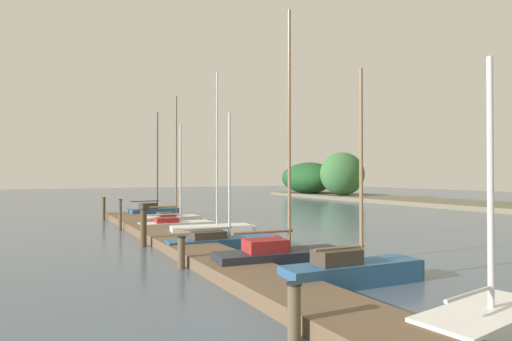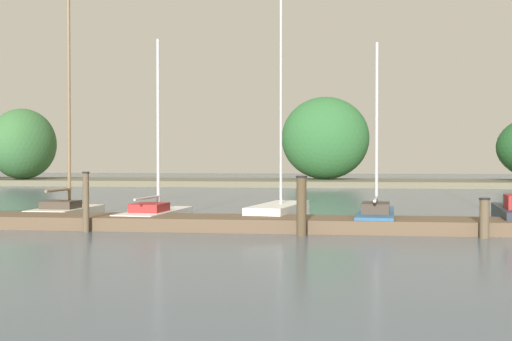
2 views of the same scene
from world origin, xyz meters
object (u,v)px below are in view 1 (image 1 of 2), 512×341
at_px(sailboat_2, 177,224).
at_px(mooring_piling_0, 104,208).
at_px(sailboat_6, 356,270).
at_px(sailboat_5, 284,255).
at_px(mooring_piling_2, 144,228).
at_px(sailboat_4, 225,241).
at_px(sailboat_1, 174,216).
at_px(mooring_piling_4, 294,311).
at_px(sailboat_3, 215,230).
at_px(mooring_piling_3, 181,252).
at_px(sailboat_0, 155,211).
at_px(mooring_piling_1, 120,214).
at_px(sailboat_7, 489,315).

height_order(sailboat_2, mooring_piling_0, sailboat_2).
bearing_deg(sailboat_6, sailboat_5, 110.39).
bearing_deg(mooring_piling_2, sailboat_4, 52.95).
bearing_deg(sailboat_4, sailboat_6, -77.57).
relative_size(sailboat_1, mooring_piling_4, 7.68).
xyz_separation_m(sailboat_3, mooring_piling_3, (5.24, -3.28, 0.15)).
xyz_separation_m(mooring_piling_3, mooring_piling_4, (6.14, -0.03, 0.01)).
distance_m(sailboat_0, mooring_piling_2, 11.52).
height_order(sailboat_2, mooring_piling_1, sailboat_2).
height_order(sailboat_1, sailboat_3, sailboat_1).
relative_size(mooring_piling_2, mooring_piling_4, 1.51).
bearing_deg(sailboat_1, sailboat_2, -102.30).
bearing_deg(sailboat_7, mooring_piling_0, 91.33).
bearing_deg(mooring_piling_2, sailboat_7, 16.02).
distance_m(sailboat_5, sailboat_6, 2.48).
distance_m(sailboat_3, sailboat_7, 12.71).
distance_m(sailboat_4, mooring_piling_3, 3.49).
xyz_separation_m(sailboat_0, sailboat_2, (6.51, -0.55, -0.16)).
xyz_separation_m(mooring_piling_1, mooring_piling_3, (10.02, -0.02, -0.30)).
xyz_separation_m(sailboat_1, mooring_piling_4, (18.17, -3.50, 0.12)).
xyz_separation_m(sailboat_1, sailboat_3, (6.79, -0.19, -0.04)).
bearing_deg(mooring_piling_2, sailboat_3, 104.00).
relative_size(mooring_piling_0, mooring_piling_4, 1.44).
relative_size(sailboat_1, mooring_piling_0, 5.33).
height_order(sailboat_2, sailboat_6, sailboat_6).
xyz_separation_m(sailboat_2, mooring_piling_1, (-1.11, -2.67, 0.51)).
distance_m(sailboat_3, mooring_piling_0, 10.69).
distance_m(sailboat_1, sailboat_5, 13.57).
bearing_deg(sailboat_2, sailboat_7, -82.93).
xyz_separation_m(sailboat_3, sailboat_4, (2.81, -0.78, -0.04)).
xyz_separation_m(mooring_piling_0, mooring_piling_2, (11.01, -0.10, 0.03)).
relative_size(sailboat_0, mooring_piling_2, 4.73).
relative_size(sailboat_0, mooring_piling_4, 7.16).
bearing_deg(mooring_piling_1, sailboat_0, 149.18).
bearing_deg(mooring_piling_3, mooring_piling_0, -180.00).
relative_size(sailboat_3, sailboat_4, 1.43).
distance_m(sailboat_1, sailboat_4, 9.65).
bearing_deg(sailboat_3, sailboat_7, -79.94).
height_order(sailboat_3, mooring_piling_1, sailboat_3).
relative_size(sailboat_3, mooring_piling_1, 4.75).
relative_size(sailboat_5, sailboat_7, 1.57).
height_order(sailboat_5, mooring_piling_2, sailboat_5).
distance_m(sailboat_5, mooring_piling_0, 17.13).
bearing_deg(mooring_piling_3, sailboat_7, 23.87).
height_order(sailboat_2, sailboat_3, sailboat_3).
bearing_deg(mooring_piling_1, mooring_piling_3, -0.13).
distance_m(sailboat_3, sailboat_4, 2.92).
distance_m(sailboat_4, mooring_piling_2, 3.30).
distance_m(sailboat_7, mooring_piling_0, 23.11).
bearing_deg(sailboat_0, sailboat_7, -97.21).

